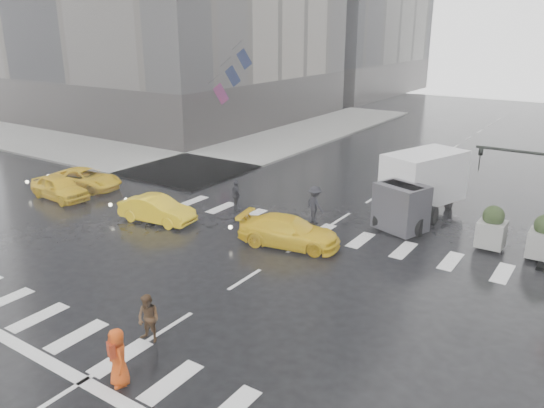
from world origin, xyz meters
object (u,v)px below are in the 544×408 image
Objects in this scene: pedestrian_brown at (149,319)px; taxi_mid at (157,209)px; taxi_front at (60,187)px; pedestrian_orange at (118,357)px; box_truck at (418,185)px.

taxi_mid is (-7.33, 7.54, -0.13)m from pedestrian_brown.
pedestrian_brown is at bearing -112.29° from taxi_front.
pedestrian_orange is at bearing -116.56° from taxi_front.
box_truck is at bearing -61.13° from taxi_front.
taxi_front is 1.02× the size of taxi_mid.
taxi_mid is (7.09, 0.41, -0.03)m from taxi_front.
pedestrian_brown is at bearing -143.12° from taxi_mid.
pedestrian_orange is 17.21m from box_truck.
pedestrian_orange is 0.28× the size of box_truck.
taxi_front is 19.15m from box_truck.
pedestrian_brown is at bearing -81.69° from box_truck.
taxi_front is at bearing 173.07° from pedestrian_orange.
pedestrian_brown reaches higher than taxi_mid.
box_truck is at bearing 72.02° from pedestrian_brown.
taxi_front is at bearing 85.96° from taxi_mid.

